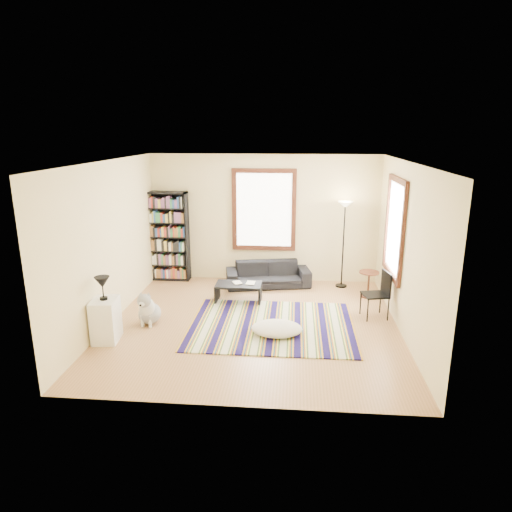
# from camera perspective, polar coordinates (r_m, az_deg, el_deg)

# --- Properties ---
(floor) EXTENTS (5.00, 5.00, 0.10)m
(floor) POSITION_cam_1_polar(r_m,az_deg,el_deg) (8.13, -0.31, -8.79)
(floor) COLOR #B07E50
(floor) RESTS_ON ground
(ceiling) EXTENTS (5.00, 5.00, 0.10)m
(ceiling) POSITION_cam_1_polar(r_m,az_deg,el_deg) (7.42, -0.35, 12.08)
(ceiling) COLOR white
(ceiling) RESTS_ON floor
(wall_back) EXTENTS (5.00, 0.10, 2.80)m
(wall_back) POSITION_cam_1_polar(r_m,az_deg,el_deg) (10.13, 1.02, 4.72)
(wall_back) COLOR beige
(wall_back) RESTS_ON floor
(wall_front) EXTENTS (5.00, 0.10, 2.80)m
(wall_front) POSITION_cam_1_polar(r_m,az_deg,el_deg) (5.23, -2.96, -5.72)
(wall_front) COLOR beige
(wall_front) RESTS_ON floor
(wall_left) EXTENTS (0.10, 5.00, 2.80)m
(wall_left) POSITION_cam_1_polar(r_m,az_deg,el_deg) (8.28, -18.20, 1.50)
(wall_left) COLOR beige
(wall_left) RESTS_ON floor
(wall_right) EXTENTS (0.10, 5.00, 2.80)m
(wall_right) POSITION_cam_1_polar(r_m,az_deg,el_deg) (7.84, 18.58, 0.71)
(wall_right) COLOR beige
(wall_right) RESTS_ON floor
(window_back) EXTENTS (1.20, 0.06, 1.60)m
(window_back) POSITION_cam_1_polar(r_m,az_deg,el_deg) (10.01, 1.00, 5.76)
(window_back) COLOR white
(window_back) RESTS_ON wall_back
(window_right) EXTENTS (0.06, 1.20, 1.60)m
(window_right) POSITION_cam_1_polar(r_m,az_deg,el_deg) (8.53, 16.97, 3.38)
(window_right) COLOR white
(window_right) RESTS_ON wall_right
(rug) EXTENTS (2.83, 2.27, 0.02)m
(rug) POSITION_cam_1_polar(r_m,az_deg,el_deg) (8.03, 1.98, -8.64)
(rug) COLOR #140C40
(rug) RESTS_ON floor
(sofa) EXTENTS (1.04, 1.90, 0.52)m
(sofa) POSITION_cam_1_polar(r_m,az_deg,el_deg) (9.92, 1.53, -2.30)
(sofa) COLOR black
(sofa) RESTS_ON floor
(bookshelf) EXTENTS (0.90, 0.30, 2.00)m
(bookshelf) POSITION_cam_1_polar(r_m,az_deg,el_deg) (10.35, -10.89, 2.42)
(bookshelf) COLOR black
(bookshelf) RESTS_ON floor
(coffee_table) EXTENTS (0.94, 0.57, 0.36)m
(coffee_table) POSITION_cam_1_polar(r_m,az_deg,el_deg) (9.08, -2.19, -4.57)
(coffee_table) COLOR black
(coffee_table) RESTS_ON floor
(book_a) EXTENTS (0.26, 0.23, 0.02)m
(book_a) POSITION_cam_1_polar(r_m,az_deg,el_deg) (9.03, -2.83, -3.41)
(book_a) COLOR beige
(book_a) RESTS_ON coffee_table
(book_b) EXTENTS (0.19, 0.25, 0.02)m
(book_b) POSITION_cam_1_polar(r_m,az_deg,el_deg) (9.04, -1.21, -3.36)
(book_b) COLOR beige
(book_b) RESTS_ON coffee_table
(floor_cushion) EXTENTS (0.95, 0.78, 0.21)m
(floor_cushion) POSITION_cam_1_polar(r_m,az_deg,el_deg) (7.68, 2.62, -9.03)
(floor_cushion) COLOR white
(floor_cushion) RESTS_ON floor
(floor_lamp) EXTENTS (0.35, 0.35, 1.86)m
(floor_lamp) POSITION_cam_1_polar(r_m,az_deg,el_deg) (9.87, 10.85, 1.36)
(floor_lamp) COLOR black
(floor_lamp) RESTS_ON floor
(side_table) EXTENTS (0.41, 0.41, 0.54)m
(side_table) POSITION_cam_1_polar(r_m,az_deg,el_deg) (9.53, 13.88, -3.45)
(side_table) COLOR #441B11
(side_table) RESTS_ON floor
(folding_chair) EXTENTS (0.50, 0.48, 0.86)m
(folding_chair) POSITION_cam_1_polar(r_m,az_deg,el_deg) (8.49, 14.65, -4.72)
(folding_chair) COLOR black
(folding_chair) RESTS_ON floor
(white_cabinet) EXTENTS (0.43, 0.54, 0.70)m
(white_cabinet) POSITION_cam_1_polar(r_m,az_deg,el_deg) (7.76, -18.27, -7.62)
(white_cabinet) COLOR white
(white_cabinet) RESTS_ON floor
(table_lamp) EXTENTS (0.31, 0.31, 0.38)m
(table_lamp) POSITION_cam_1_polar(r_m,az_deg,el_deg) (7.57, -18.61, -3.85)
(table_lamp) COLOR black
(table_lamp) RESTS_ON white_cabinet
(dog) EXTENTS (0.47, 0.63, 0.61)m
(dog) POSITION_cam_1_polar(r_m,az_deg,el_deg) (8.24, -13.20, -6.20)
(dog) COLOR #B9B9B9
(dog) RESTS_ON floor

